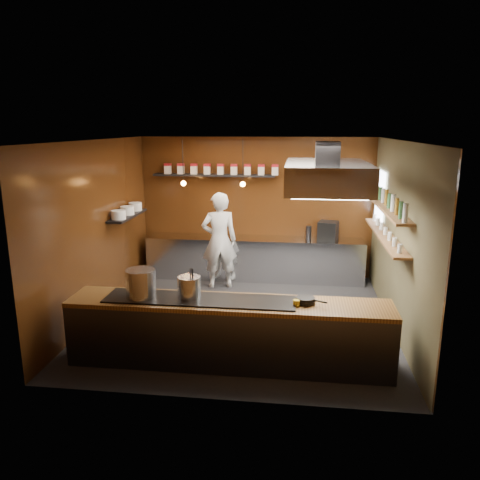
% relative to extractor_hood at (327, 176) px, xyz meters
% --- Properties ---
extents(floor, '(5.00, 5.00, 0.00)m').
position_rel_extractor_hood_xyz_m(floor, '(-1.30, 0.40, -2.51)').
color(floor, black).
rests_on(floor, ground).
extents(back_wall, '(5.00, 0.00, 5.00)m').
position_rel_extractor_hood_xyz_m(back_wall, '(-1.30, 2.90, -1.01)').
color(back_wall, '#3B1A0A').
rests_on(back_wall, ground).
extents(left_wall, '(0.00, 5.00, 5.00)m').
position_rel_extractor_hood_xyz_m(left_wall, '(-3.80, 0.40, -1.01)').
color(left_wall, '#3B1A0A').
rests_on(left_wall, ground).
extents(right_wall, '(0.00, 5.00, 5.00)m').
position_rel_extractor_hood_xyz_m(right_wall, '(1.20, 0.40, -1.01)').
color(right_wall, '#484229').
rests_on(right_wall, ground).
extents(ceiling, '(5.00, 5.00, 0.00)m').
position_rel_extractor_hood_xyz_m(ceiling, '(-1.30, 0.40, 0.49)').
color(ceiling, silver).
rests_on(ceiling, back_wall).
extents(window_pane, '(0.00, 1.00, 1.00)m').
position_rel_extractor_hood_xyz_m(window_pane, '(1.15, 2.10, -0.61)').
color(window_pane, white).
rests_on(window_pane, right_wall).
extents(prep_counter, '(4.60, 0.65, 0.90)m').
position_rel_extractor_hood_xyz_m(prep_counter, '(-1.30, 2.57, -2.06)').
color(prep_counter, silver).
rests_on(prep_counter, floor).
extents(pass_counter, '(4.40, 0.72, 0.94)m').
position_rel_extractor_hood_xyz_m(pass_counter, '(-1.30, -1.20, -2.04)').
color(pass_counter, '#38383D').
rests_on(pass_counter, floor).
extents(tin_shelf, '(2.60, 0.26, 0.04)m').
position_rel_extractor_hood_xyz_m(tin_shelf, '(-2.20, 2.76, -0.31)').
color(tin_shelf, black).
rests_on(tin_shelf, back_wall).
extents(plate_shelf, '(0.30, 1.40, 0.04)m').
position_rel_extractor_hood_xyz_m(plate_shelf, '(-3.64, 1.40, -0.96)').
color(plate_shelf, black).
rests_on(plate_shelf, left_wall).
extents(bottle_shelf_upper, '(0.26, 2.80, 0.04)m').
position_rel_extractor_hood_xyz_m(bottle_shelf_upper, '(1.04, 0.70, -0.59)').
color(bottle_shelf_upper, brown).
rests_on(bottle_shelf_upper, right_wall).
extents(bottle_shelf_lower, '(0.26, 2.80, 0.04)m').
position_rel_extractor_hood_xyz_m(bottle_shelf_lower, '(1.04, 0.70, -1.06)').
color(bottle_shelf_lower, brown).
rests_on(bottle_shelf_lower, right_wall).
extents(extractor_hood, '(1.20, 2.00, 0.72)m').
position_rel_extractor_hood_xyz_m(extractor_hood, '(0.00, 0.00, 0.00)').
color(extractor_hood, '#38383D').
rests_on(extractor_hood, ceiling).
extents(pendant_left, '(0.10, 0.10, 0.95)m').
position_rel_extractor_hood_xyz_m(pendant_left, '(-2.70, 2.10, -0.35)').
color(pendant_left, black).
rests_on(pendant_left, ceiling).
extents(pendant_right, '(0.10, 0.10, 0.95)m').
position_rel_extractor_hood_xyz_m(pendant_right, '(-1.50, 2.10, -0.35)').
color(pendant_right, black).
rests_on(pendant_right, ceiling).
extents(storage_tins, '(2.43, 0.13, 0.22)m').
position_rel_extractor_hood_xyz_m(storage_tins, '(-2.05, 2.76, -0.17)').
color(storage_tins, beige).
rests_on(storage_tins, tin_shelf).
extents(plate_stacks, '(0.26, 1.16, 0.16)m').
position_rel_extractor_hood_xyz_m(plate_stacks, '(-3.64, 1.40, -0.86)').
color(plate_stacks, white).
rests_on(plate_stacks, plate_shelf).
extents(bottles, '(0.06, 2.66, 0.24)m').
position_rel_extractor_hood_xyz_m(bottles, '(1.04, 0.70, -0.45)').
color(bottles, silver).
rests_on(bottles, bottle_shelf_upper).
extents(wine_glasses, '(0.07, 2.37, 0.13)m').
position_rel_extractor_hood_xyz_m(wine_glasses, '(1.04, 0.70, -0.97)').
color(wine_glasses, silver).
rests_on(wine_glasses, bottle_shelf_lower).
extents(stockpot_large, '(0.46, 0.46, 0.39)m').
position_rel_extractor_hood_xyz_m(stockpot_large, '(-2.50, -1.25, -1.37)').
color(stockpot_large, '#B9BCC1').
rests_on(stockpot_large, pass_counter).
extents(stockpot_small, '(0.36, 0.36, 0.30)m').
position_rel_extractor_hood_xyz_m(stockpot_small, '(-1.85, -1.18, -1.42)').
color(stockpot_small, silver).
rests_on(stockpot_small, pass_counter).
extents(utensil_crock, '(0.19, 0.19, 0.20)m').
position_rel_extractor_hood_xyz_m(utensil_crock, '(-1.81, -1.18, -1.47)').
color(utensil_crock, '#B4B7BB').
rests_on(utensil_crock, pass_counter).
extents(frying_pan, '(0.41, 0.27, 0.07)m').
position_rel_extractor_hood_xyz_m(frying_pan, '(-0.27, -1.15, -1.53)').
color(frying_pan, black).
rests_on(frying_pan, pass_counter).
extents(butter_jar, '(0.12, 0.12, 0.08)m').
position_rel_extractor_hood_xyz_m(butter_jar, '(-0.39, -1.25, -1.54)').
color(butter_jar, gold).
rests_on(butter_jar, pass_counter).
extents(espresso_machine, '(0.46, 0.45, 0.38)m').
position_rel_extractor_hood_xyz_m(espresso_machine, '(0.24, 2.64, -1.41)').
color(espresso_machine, black).
rests_on(espresso_machine, prep_counter).
extents(chef, '(0.81, 0.65, 1.96)m').
position_rel_extractor_hood_xyz_m(chef, '(-1.96, 1.95, -1.53)').
color(chef, white).
rests_on(chef, floor).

